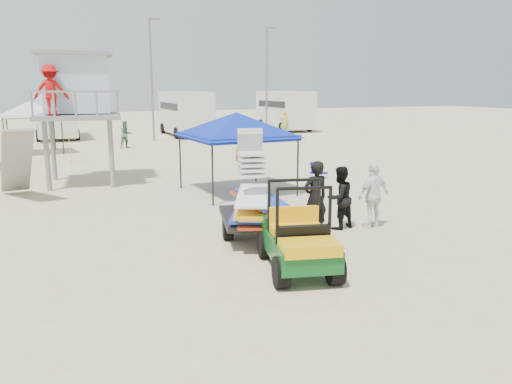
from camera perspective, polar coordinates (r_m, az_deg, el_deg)
name	(u,v)px	position (r m, az deg, el deg)	size (l,w,h in m)	color
ground	(297,305)	(8.56, 4.76, -12.69)	(140.00, 140.00, 0.00)	beige
utility_cart	(298,231)	(9.77, 4.81, -4.48)	(1.64, 2.49, 1.74)	#0B4A19
surf_trailer	(253,200)	(11.79, -0.39, -0.95)	(1.91, 2.83, 2.30)	black
man_left	(315,198)	(12.17, 6.78, -0.72)	(0.67, 0.44, 1.83)	black
man_mid	(340,198)	(12.83, 9.53, -0.65)	(0.78, 0.61, 1.61)	black
man_right	(373,195)	(13.09, 13.27, -0.38)	(0.99, 0.41, 1.69)	white
lifeguard_tower	(74,89)	(19.68, -20.10, 10.98)	(3.22, 3.22, 4.68)	gray
canopy_blue	(236,117)	(16.97, -2.26, 8.61)	(3.43, 3.43, 3.14)	black
canopy_white_c	(30,104)	(29.83, -24.43, 9.19)	(3.14, 3.14, 3.25)	black
umbrella_b	(70,147)	(25.44, -20.44, 4.86)	(1.69, 1.73, 1.55)	yellow
beach_chair_b	(317,170)	(20.09, 7.03, 2.50)	(0.65, 0.70, 0.64)	#1013B6
beach_chair_c	(246,154)	(24.87, -1.20, 4.38)	(0.69, 0.75, 0.64)	#1112B9
rv_mid_left	(56,113)	(38.43, -21.92, 8.41)	(2.65, 6.50, 3.25)	silver
rv_mid_right	(185,111)	(38.16, -8.10, 9.12)	(2.64, 7.00, 3.25)	silver
rv_far_right	(285,109)	(42.70, 3.29, 9.50)	(2.64, 6.60, 3.25)	silver
light_pole_left	(152,81)	(34.54, -11.84, 12.36)	(0.14, 0.14, 8.00)	slate
light_pole_right	(267,81)	(38.69, 1.22, 12.53)	(0.14, 0.14, 8.00)	slate
distant_beachgoers	(148,140)	(26.86, -12.20, 5.81)	(20.61, 12.93, 1.86)	#ADB845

